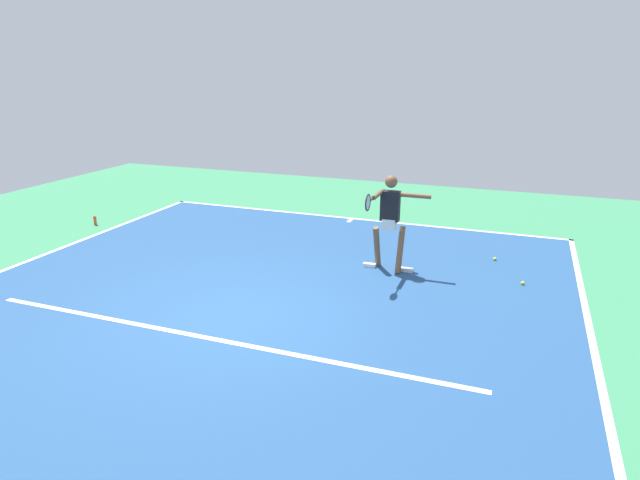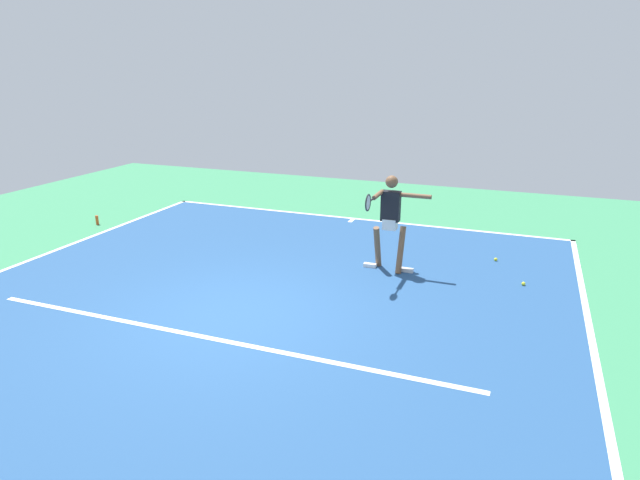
{
  "view_description": "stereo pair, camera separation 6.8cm",
  "coord_description": "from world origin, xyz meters",
  "px_view_note": "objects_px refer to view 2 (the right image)",
  "views": [
    {
      "loc": [
        -3.89,
        6.7,
        3.67
      ],
      "look_at": [
        -0.85,
        -1.38,
        0.9
      ],
      "focal_mm": 30.63,
      "sensor_mm": 36.0,
      "label": 1
    },
    {
      "loc": [
        -3.95,
        6.68,
        3.67
      ],
      "look_at": [
        -0.85,
        -1.38,
        0.9
      ],
      "focal_mm": 30.63,
      "sensor_mm": 36.0,
      "label": 2
    }
  ],
  "objects_px": {
    "tennis_player": "(390,217)",
    "water_bottle": "(97,220)",
    "tennis_ball_centre_court": "(523,284)",
    "tennis_ball_by_baseline": "(496,259)"
  },
  "relations": [
    {
      "from": "tennis_ball_by_baseline",
      "to": "tennis_ball_centre_court",
      "type": "height_order",
      "value": "same"
    },
    {
      "from": "tennis_ball_centre_court",
      "to": "water_bottle",
      "type": "height_order",
      "value": "water_bottle"
    },
    {
      "from": "tennis_player",
      "to": "tennis_ball_centre_court",
      "type": "relative_size",
      "value": 27.46
    },
    {
      "from": "tennis_player",
      "to": "tennis_ball_centre_court",
      "type": "xyz_separation_m",
      "value": [
        -2.4,
        -0.12,
        -1.01
      ]
    },
    {
      "from": "tennis_player",
      "to": "water_bottle",
      "type": "distance_m",
      "value": 7.4
    },
    {
      "from": "tennis_ball_by_baseline",
      "to": "tennis_ball_centre_court",
      "type": "xyz_separation_m",
      "value": [
        -0.54,
        1.14,
        0.0
      ]
    },
    {
      "from": "tennis_ball_by_baseline",
      "to": "water_bottle",
      "type": "distance_m",
      "value": 9.22
    },
    {
      "from": "tennis_player",
      "to": "water_bottle",
      "type": "height_order",
      "value": "tennis_player"
    },
    {
      "from": "tennis_ball_by_baseline",
      "to": "water_bottle",
      "type": "relative_size",
      "value": 0.3
    },
    {
      "from": "tennis_ball_centre_court",
      "to": "water_bottle",
      "type": "xyz_separation_m",
      "value": [
        9.73,
        -0.37,
        0.08
      ]
    }
  ]
}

